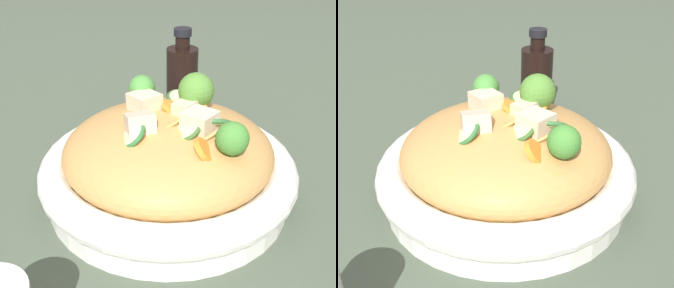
{
  "view_description": "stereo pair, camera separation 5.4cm",
  "coord_description": "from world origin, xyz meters",
  "views": [
    {
      "loc": [
        0.47,
        0.01,
        0.34
      ],
      "look_at": [
        0.0,
        0.0,
        0.08
      ],
      "focal_mm": 47.06,
      "sensor_mm": 36.0,
      "label": 1
    },
    {
      "loc": [
        0.47,
        0.06,
        0.34
      ],
      "look_at": [
        0.0,
        0.0,
        0.08
      ],
      "focal_mm": 47.06,
      "sensor_mm": 36.0,
      "label": 2
    }
  ],
  "objects": [
    {
      "name": "ground_plane",
      "position": [
        0.0,
        0.0,
        0.0
      ],
      "size": [
        3.0,
        3.0,
        0.0
      ],
      "primitive_type": "plane",
      "color": "#465241"
    },
    {
      "name": "serving_bowl",
      "position": [
        0.0,
        0.0,
        0.03
      ],
      "size": [
        0.32,
        0.32,
        0.06
      ],
      "color": "white",
      "rests_on": "ground_plane"
    },
    {
      "name": "noodle_heap",
      "position": [
        0.0,
        -0.0,
        0.07
      ],
      "size": [
        0.26,
        0.26,
        0.1
      ],
      "color": "tan",
      "rests_on": "serving_bowl"
    },
    {
      "name": "broccoli_florets",
      "position": [
        -0.02,
        0.03,
        0.12
      ],
      "size": [
        0.17,
        0.15,
        0.07
      ],
      "color": "#A1BF71",
      "rests_on": "serving_bowl"
    },
    {
      "name": "carrot_coins",
      "position": [
        -0.01,
        0.02,
        0.11
      ],
      "size": [
        0.18,
        0.06,
        0.03
      ],
      "color": "orange",
      "rests_on": "serving_bowl"
    },
    {
      "name": "zucchini_slices",
      "position": [
        -0.0,
        0.02,
        0.11
      ],
      "size": [
        0.16,
        0.13,
        0.03
      ],
      "color": "beige",
      "rests_on": "serving_bowl"
    },
    {
      "name": "chicken_chunks",
      "position": [
        0.0,
        -0.0,
        0.11
      ],
      "size": [
        0.1,
        0.11,
        0.03
      ],
      "color": "beige",
      "rests_on": "serving_bowl"
    },
    {
      "name": "soy_sauce_bottle",
      "position": [
        -0.25,
        0.02,
        0.07
      ],
      "size": [
        0.05,
        0.05,
        0.15
      ],
      "color": "black",
      "rests_on": "ground_plane"
    }
  ]
}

